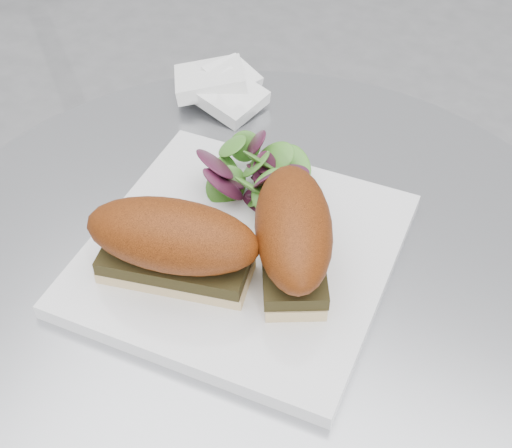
{
  "coord_description": "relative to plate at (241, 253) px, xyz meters",
  "views": [
    {
      "loc": [
        0.18,
        -0.41,
        1.24
      ],
      "look_at": [
        -0.01,
        0.03,
        0.77
      ],
      "focal_mm": 50.0,
      "sensor_mm": 36.0,
      "label": 1
    }
  ],
  "objects": [
    {
      "name": "sandwich_left",
      "position": [
        -0.04,
        -0.06,
        0.05
      ],
      "size": [
        0.17,
        0.1,
        0.08
      ],
      "rotation": [
        0.0,
        0.0,
        0.18
      ],
      "color": "beige",
      "rests_on": "plate"
    },
    {
      "name": "sandwich_right",
      "position": [
        0.05,
        -0.0,
        0.05
      ],
      "size": [
        0.13,
        0.17,
        0.08
      ],
      "rotation": [
        0.0,
        0.0,
        -1.13
      ],
      "color": "beige",
      "rests_on": "plate"
    },
    {
      "name": "plate",
      "position": [
        0.0,
        0.0,
        0.0
      ],
      "size": [
        0.28,
        0.28,
        0.02
      ],
      "primitive_type": "cube",
      "rotation": [
        0.0,
        0.0,
        0.01
      ],
      "color": "white",
      "rests_on": "table"
    },
    {
      "name": "napkin",
      "position": [
        -0.13,
        0.23,
        0.0
      ],
      "size": [
        0.14,
        0.14,
        0.02
      ],
      "primitive_type": null,
      "rotation": [
        0.0,
        0.0,
        0.24
      ],
      "color": "white",
      "rests_on": "table"
    },
    {
      "name": "salad",
      "position": [
        -0.02,
        0.08,
        0.03
      ],
      "size": [
        0.1,
        0.1,
        0.05
      ],
      "primitive_type": null,
      "color": "#549731",
      "rests_on": "plate"
    },
    {
      "name": "table",
      "position": [
        0.02,
        -0.01,
        -0.25
      ],
      "size": [
        0.7,
        0.7,
        0.73
      ],
      "color": "#B6B7BD",
      "rests_on": "ground"
    }
  ]
}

